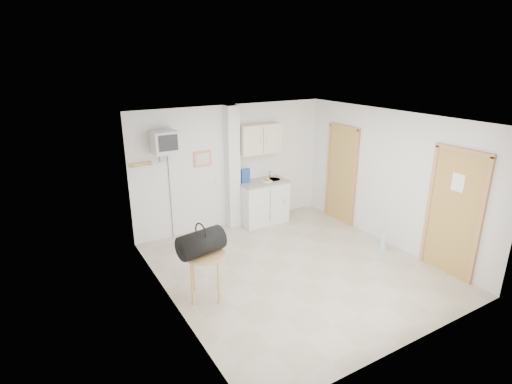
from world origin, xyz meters
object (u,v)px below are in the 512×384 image
round_table (205,260)px  duffel_bag (201,243)px  crt_television (165,143)px  water_bottle (383,242)px

round_table → duffel_bag: 0.29m
crt_television → water_bottle: size_ratio=5.97×
round_table → duffel_bag: bearing=-179.3°
round_table → duffel_bag: (-0.04, -0.00, 0.28)m
duffel_bag → water_bottle: (3.45, -0.28, -0.73)m
duffel_bag → round_table: bearing=-10.2°
crt_television → round_table: size_ratio=3.03×
water_bottle → crt_television: bearing=144.4°
crt_television → round_table: (-0.17, -2.03, -1.33)m
duffel_bag → crt_television: bearing=73.0°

